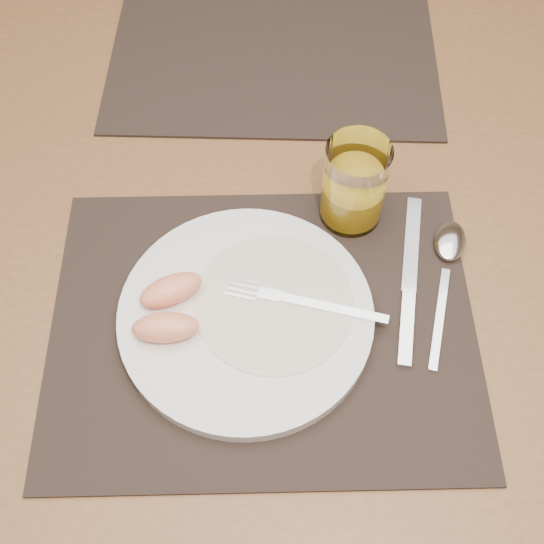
{
  "coord_description": "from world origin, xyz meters",
  "views": [
    {
      "loc": [
        -0.02,
        -0.55,
        1.4
      ],
      "look_at": [
        -0.01,
        -0.16,
        0.77
      ],
      "focal_mm": 45.0,
      "sensor_mm": 36.0,
      "label": 1
    }
  ],
  "objects_px": {
    "placemat_near": "(263,325)",
    "placemat_far": "(274,46)",
    "juice_glass": "(354,187)",
    "plate": "(246,315)",
    "table": "(277,208)",
    "fork": "(292,299)",
    "knife": "(409,291)",
    "spoon": "(449,252)"
  },
  "relations": [
    {
      "from": "spoon",
      "to": "juice_glass",
      "type": "bearing_deg",
      "value": 149.77
    },
    {
      "from": "plate",
      "to": "knife",
      "type": "height_order",
      "value": "plate"
    },
    {
      "from": "knife",
      "to": "juice_glass",
      "type": "distance_m",
      "value": 0.13
    },
    {
      "from": "plate",
      "to": "spoon",
      "type": "bearing_deg",
      "value": 18.14
    },
    {
      "from": "placemat_near",
      "to": "plate",
      "type": "bearing_deg",
      "value": 157.77
    },
    {
      "from": "table",
      "to": "knife",
      "type": "distance_m",
      "value": 0.25
    },
    {
      "from": "knife",
      "to": "juice_glass",
      "type": "relative_size",
      "value": 2.01
    },
    {
      "from": "table",
      "to": "fork",
      "type": "distance_m",
      "value": 0.23
    },
    {
      "from": "table",
      "to": "knife",
      "type": "height_order",
      "value": "knife"
    },
    {
      "from": "plate",
      "to": "knife",
      "type": "relative_size",
      "value": 1.23
    },
    {
      "from": "placemat_far",
      "to": "knife",
      "type": "height_order",
      "value": "knife"
    },
    {
      "from": "spoon",
      "to": "plate",
      "type": "bearing_deg",
      "value": -161.86
    },
    {
      "from": "placemat_far",
      "to": "juice_glass",
      "type": "relative_size",
      "value": 4.14
    },
    {
      "from": "placemat_near",
      "to": "placemat_far",
      "type": "height_order",
      "value": "same"
    },
    {
      "from": "table",
      "to": "spoon",
      "type": "bearing_deg",
      "value": -36.15
    },
    {
      "from": "juice_glass",
      "to": "fork",
      "type": "bearing_deg",
      "value": -120.95
    },
    {
      "from": "table",
      "to": "placemat_far",
      "type": "xyz_separation_m",
      "value": [
        0.0,
        0.22,
        0.09
      ]
    },
    {
      "from": "juice_glass",
      "to": "plate",
      "type": "bearing_deg",
      "value": -132.11
    },
    {
      "from": "placemat_far",
      "to": "spoon",
      "type": "xyz_separation_m",
      "value": [
        0.19,
        -0.36,
        0.01
      ]
    },
    {
      "from": "knife",
      "to": "spoon",
      "type": "relative_size",
      "value": 1.15
    },
    {
      "from": "placemat_far",
      "to": "spoon",
      "type": "bearing_deg",
      "value": -62.61
    },
    {
      "from": "placemat_far",
      "to": "fork",
      "type": "xyz_separation_m",
      "value": [
        0.01,
        -0.42,
        0.02
      ]
    },
    {
      "from": "table",
      "to": "placemat_near",
      "type": "bearing_deg",
      "value": -95.89
    },
    {
      "from": "placemat_near",
      "to": "knife",
      "type": "relative_size",
      "value": 2.06
    },
    {
      "from": "plate",
      "to": "spoon",
      "type": "distance_m",
      "value": 0.24
    },
    {
      "from": "placemat_near",
      "to": "fork",
      "type": "height_order",
      "value": "fork"
    },
    {
      "from": "placemat_far",
      "to": "juice_glass",
      "type": "xyz_separation_m",
      "value": [
        0.08,
        -0.3,
        0.05
      ]
    },
    {
      "from": "knife",
      "to": "table",
      "type": "bearing_deg",
      "value": 126.46
    },
    {
      "from": "table",
      "to": "knife",
      "type": "xyz_separation_m",
      "value": [
        0.14,
        -0.19,
        0.09
      ]
    },
    {
      "from": "table",
      "to": "spoon",
      "type": "relative_size",
      "value": 7.38
    },
    {
      "from": "spoon",
      "to": "juice_glass",
      "type": "distance_m",
      "value": 0.13
    },
    {
      "from": "plate",
      "to": "knife",
      "type": "bearing_deg",
      "value": 8.67
    },
    {
      "from": "placemat_far",
      "to": "plate",
      "type": "relative_size",
      "value": 1.67
    },
    {
      "from": "placemat_near",
      "to": "spoon",
      "type": "bearing_deg",
      "value": 21.31
    },
    {
      "from": "placemat_far",
      "to": "plate",
      "type": "xyz_separation_m",
      "value": [
        -0.04,
        -0.43,
        0.01
      ]
    },
    {
      "from": "table",
      "to": "spoon",
      "type": "xyz_separation_m",
      "value": [
        0.19,
        -0.14,
        0.09
      ]
    },
    {
      "from": "placemat_near",
      "to": "spoon",
      "type": "height_order",
      "value": "spoon"
    },
    {
      "from": "placemat_far",
      "to": "fork",
      "type": "relative_size",
      "value": 2.61
    },
    {
      "from": "placemat_near",
      "to": "fork",
      "type": "bearing_deg",
      "value": 32.08
    },
    {
      "from": "placemat_near",
      "to": "fork",
      "type": "relative_size",
      "value": 2.61
    },
    {
      "from": "placemat_near",
      "to": "placemat_far",
      "type": "bearing_deg",
      "value": 86.65
    },
    {
      "from": "fork",
      "to": "placemat_far",
      "type": "bearing_deg",
      "value": 90.7
    }
  ]
}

